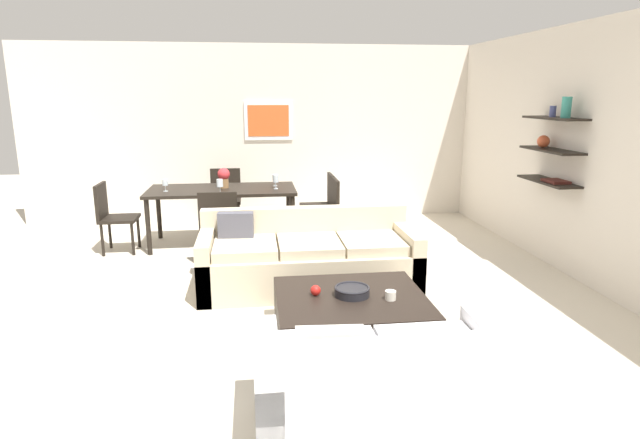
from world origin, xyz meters
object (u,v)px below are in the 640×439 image
dining_chair_foot (219,222)px  wine_glass_right_near (276,179)px  loveseat_white (386,393)px  coffee_table (351,318)px  dining_chair_left_near (112,213)px  dining_chair_right_far (323,201)px  wine_glass_head (223,174)px  wine_glass_foot (220,183)px  sofa_beige (308,260)px  dining_table (222,194)px  apple_on_coffee_table (316,290)px  dining_chair_head (226,195)px  centerpiece_vase (224,177)px  wine_glass_right_far (275,178)px  wine_glass_left_near (165,183)px  dining_chair_right_near (327,207)px  candle_jar (391,295)px  decorative_bowl (352,291)px

dining_chair_foot → wine_glass_right_near: 1.09m
loveseat_white → coffee_table: 1.28m
dining_chair_left_near → dining_chair_right_far: bearing=8.5°
loveseat_white → wine_glass_head: 4.85m
wine_glass_foot → wine_glass_head: (0.00, 0.79, -0.00)m
sofa_beige → coffee_table: 1.28m
dining_table → loveseat_white: bearing=-75.2°
apple_on_coffee_table → dining_chair_head: size_ratio=0.10×
sofa_beige → centerpiece_vase: centerpiece_vase is taller
coffee_table → dining_chair_left_near: size_ratio=1.36×
dining_chair_left_near → wine_glass_right_far: wine_glass_right_far is taller
loveseat_white → apple_on_coffee_table: bearing=100.6°
centerpiece_vase → wine_glass_left_near: bearing=-167.4°
dining_chair_left_near → dining_chair_right_near: size_ratio=1.00×
coffee_table → wine_glass_head: (-1.16, 3.41, 0.69)m
loveseat_white → wine_glass_head: size_ratio=8.16×
candle_jar → dining_table: (-1.46, 3.13, 0.27)m
wine_glass_foot → apple_on_coffee_table: bearing=-71.0°
candle_jar → centerpiece_vase: size_ratio=0.33×
decorative_bowl → candle_jar: decorative_bowl is taller
sofa_beige → dining_chair_left_near: dining_chair_left_near is taller
wine_glass_right_near → wine_glass_head: wine_glass_head is taller
dining_chair_right_far → wine_glass_right_far: wine_glass_right_far is taller
coffee_table → candle_jar: bearing=-21.3°
centerpiece_vase → decorative_bowl: bearing=-69.5°
dining_table → sofa_beige: bearing=-61.8°
dining_table → wine_glass_foot: wine_glass_foot is taller
dining_chair_left_near → coffee_table: bearing=-48.0°
loveseat_white → dining_chair_right_near: 4.10m
decorative_bowl → wine_glass_right_far: 3.18m
dining_chair_left_near → wine_glass_left_near: 0.76m
candle_jar → dining_chair_head: 4.25m
dining_chair_right_far → wine_glass_right_far: bearing=-172.1°
loveseat_white → dining_chair_head: size_ratio=1.71×
dining_table → centerpiece_vase: bearing=61.3°
candle_jar → dining_chair_foot: (-1.46, 2.27, 0.09)m
sofa_beige → wine_glass_left_near: wine_glass_left_near is taller
wine_glass_head → dining_chair_right_near: bearing=-23.7°
dining_chair_head → wine_glass_head: size_ratio=4.78×
candle_jar → dining_chair_head: (-1.46, 3.99, 0.09)m
dining_chair_left_near → dining_chair_right_far: same height
dining_chair_head → wine_glass_foot: 1.31m
loveseat_white → decorative_bowl: loveseat_white is taller
coffee_table → dining_chair_right_near: size_ratio=1.36×
apple_on_coffee_table → wine_glass_right_near: bearing=93.6°
candle_jar → wine_glass_head: (-1.46, 3.52, 0.47)m
sofa_beige → dining_table: size_ratio=1.15×
sofa_beige → dining_table: sofa_beige is taller
dining_chair_foot → wine_glass_foot: size_ratio=4.74×
wine_glass_left_near → dining_table: bearing=9.1°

